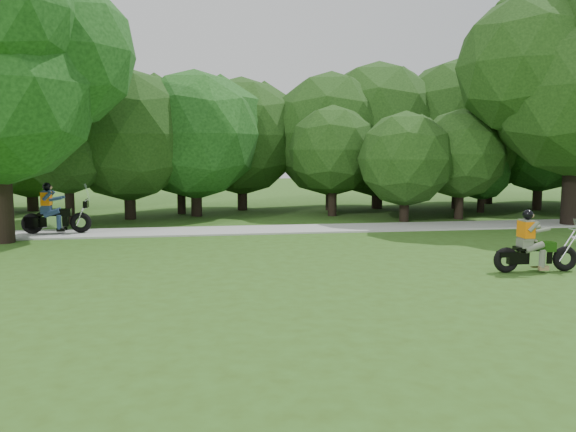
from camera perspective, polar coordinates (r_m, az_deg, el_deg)
name	(u,v)px	position (r m, az deg, el deg)	size (l,w,h in m)	color
ground	(377,274)	(13.76, 9.02, -5.86)	(100.00, 100.00, 0.00)	#2F4D16
walkway	(311,229)	(21.39, 2.37, -1.29)	(60.00, 2.20, 0.06)	#A4A49F
tree_line	(317,136)	(27.93, 2.99, 8.11)	(40.05, 12.42, 7.75)	black
big_tree_east	(572,73)	(25.51, 26.86, 12.80)	(9.07, 6.89, 10.46)	black
chopper_motorcycle	(532,249)	(14.97, 23.55, -3.10)	(2.17, 0.58, 1.55)	black
touring_motorcycle	(52,215)	(21.52, -22.86, 0.09)	(2.38, 0.69, 1.81)	black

